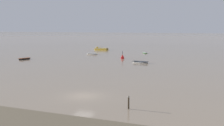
{
  "coord_description": "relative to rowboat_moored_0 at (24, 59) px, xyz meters",
  "views": [
    {
      "loc": [
        15.92,
        -30.29,
        8.7
      ],
      "look_at": [
        -6.94,
        27.45,
        0.58
      ],
      "focal_mm": 43.8,
      "sensor_mm": 36.0,
      "label": 1
    }
  ],
  "objects": [
    {
      "name": "mooring_post_near",
      "position": [
        40.75,
        -33.02,
        0.53
      ],
      "size": [
        0.22,
        0.22,
        1.57
      ],
      "color": "#3E3323",
      "rests_on": "ground"
    },
    {
      "name": "rowboat_moored_1",
      "position": [
        11.36,
        19.0,
        0.01
      ],
      "size": [
        3.92,
        1.55,
        0.61
      ],
      "rotation": [
        0.0,
        0.0,
        6.22
      ],
      "color": "white",
      "rests_on": "ground"
    },
    {
      "name": "channel_buoy",
      "position": [
        24.39,
        11.43,
        0.31
      ],
      "size": [
        0.9,
        0.9,
        2.3
      ],
      "color": "red",
      "rests_on": "ground"
    },
    {
      "name": "rowboat_moored_5",
      "position": [
        26.0,
        29.72,
        -0.03
      ],
      "size": [
        2.69,
        2.77,
        0.45
      ],
      "rotation": [
        0.0,
        0.0,
        2.33
      ],
      "color": "#23602D",
      "rests_on": "ground"
    },
    {
      "name": "motorboat_moored_2",
      "position": [
        6.06,
        36.49,
        0.12
      ],
      "size": [
        6.02,
        2.44,
        2.01
      ],
      "rotation": [
        0.0,
        0.0,
        3.07
      ],
      "color": "gold",
      "rests_on": "ground"
    },
    {
      "name": "rowboat_moored_0",
      "position": [
        0.0,
        0.0,
        0.0
      ],
      "size": [
        2.19,
        3.76,
        0.56
      ],
      "rotation": [
        0.0,
        0.0,
        4.42
      ],
      "color": "black",
      "rests_on": "ground"
    },
    {
      "name": "rowboat_moored_2",
      "position": [
        31.65,
        4.06,
        0.02
      ],
      "size": [
        4.24,
        1.81,
        0.65
      ],
      "rotation": [
        0.0,
        0.0,
        3.04
      ],
      "color": "white",
      "rests_on": "ground"
    },
    {
      "name": "ground_plane",
      "position": [
        33.64,
        -29.8,
        -0.15
      ],
      "size": [
        800.0,
        800.0,
        0.0
      ],
      "primitive_type": "plane",
      "color": "tan"
    }
  ]
}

